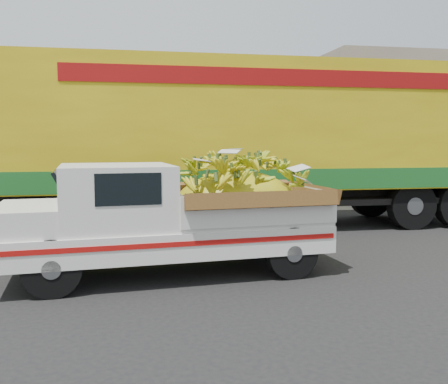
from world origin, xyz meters
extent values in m
plane|color=black|center=(0.00, 0.00, 0.00)|extent=(100.00, 100.00, 0.00)
cube|color=gray|center=(0.00, 5.77, 0.07)|extent=(60.00, 0.25, 0.15)
cube|color=gray|center=(0.00, 7.87, 0.07)|extent=(60.00, 4.00, 0.14)
cube|color=gray|center=(14.00, 14.77, 3.00)|extent=(14.00, 6.00, 6.00)
cylinder|color=black|center=(-2.82, -1.47, 0.39)|extent=(0.79, 0.29, 0.77)
cylinder|color=black|center=(-2.95, 0.01, 0.39)|extent=(0.79, 0.29, 0.77)
cylinder|color=black|center=(0.52, -1.16, 0.39)|extent=(0.79, 0.29, 0.77)
cylinder|color=black|center=(0.39, 0.32, 0.39)|extent=(0.79, 0.29, 0.77)
cube|color=silver|center=(-1.27, -0.58, 0.56)|extent=(4.92, 2.16, 0.40)
cube|color=#A50F0C|center=(-1.19, -1.44, 0.63)|extent=(4.66, 0.44, 0.07)
cube|color=silver|center=(-3.60, -0.79, 0.46)|extent=(0.26, 1.70, 0.14)
cube|color=silver|center=(-3.21, -0.76, 0.95)|extent=(1.01, 1.70, 0.37)
cube|color=silver|center=(-2.00, -0.65, 1.22)|extent=(1.72, 1.80, 0.92)
cube|color=black|center=(-1.82, -1.47, 1.39)|extent=(0.86, 0.09, 0.43)
cube|color=silver|center=(-0.05, -0.47, 1.02)|extent=(2.49, 1.94, 0.52)
ellipsoid|color=gold|center=(-0.15, -0.48, 0.92)|extent=(2.23, 1.57, 1.30)
cylinder|color=black|center=(5.76, 4.34, 0.55)|extent=(1.10, 0.32, 1.10)
cylinder|color=black|center=(4.56, 2.34, 0.55)|extent=(1.10, 0.32, 1.10)
cylinder|color=black|center=(4.56, 4.34, 0.55)|extent=(1.10, 0.32, 1.10)
cylinder|color=black|center=(-3.44, 2.31, 0.55)|extent=(1.10, 0.32, 1.10)
cylinder|color=black|center=(-3.44, 4.31, 0.55)|extent=(1.10, 0.32, 1.10)
cube|color=black|center=(1.06, 3.32, 0.78)|extent=(12.00, 1.04, 0.36)
cube|color=gold|center=(1.06, 3.32, 2.38)|extent=(11.77, 2.54, 2.84)
cube|color=#1A5E21|center=(1.06, 3.32, 1.21)|extent=(11.83, 2.56, 0.45)
cube|color=maroon|center=(1.06, 2.06, 3.35)|extent=(8.40, 0.05, 0.35)
camera|label=1|loc=(-1.78, -8.08, 2.02)|focal=40.00mm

